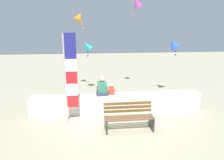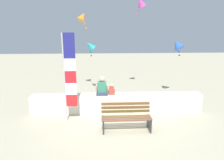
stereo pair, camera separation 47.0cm
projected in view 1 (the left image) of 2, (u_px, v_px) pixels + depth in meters
The scene contains 10 objects.
ground_plane at pixel (120, 120), 7.65m from camera, with size 40.00×40.00×0.00m, color #B2AA8C.
seawall_ledge at pixel (117, 103), 8.36m from camera, with size 6.84×0.54×0.74m, color silver.
park_bench at pixel (129, 117), 6.92m from camera, with size 1.66×0.61×0.88m.
person_adult at pixel (102, 88), 8.12m from camera, with size 0.50×0.37×0.76m.
person_child at pixel (112, 90), 8.19m from camera, with size 0.29×0.21×0.45m.
flag_banner at pixel (69, 74), 7.08m from camera, with size 0.44×0.05×3.19m.
kite_orange at pixel (79, 17), 9.85m from camera, with size 0.69×0.66×0.86m.
kite_blue at pixel (174, 44), 9.74m from camera, with size 0.81×0.82×0.90m.
kite_magenta at pixel (137, 2), 9.85m from camera, with size 0.65×0.60×0.85m.
kite_teal at pixel (87, 46), 10.09m from camera, with size 0.62×0.56×0.88m.
Camera 1 is at (-1.09, -6.95, 3.37)m, focal length 33.03 mm.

